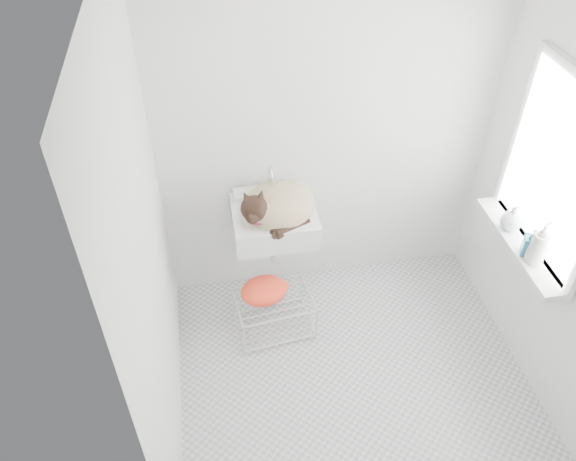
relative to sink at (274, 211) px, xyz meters
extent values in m
cube|color=silver|center=(0.39, -0.74, -0.85)|extent=(2.20, 2.00, 0.02)
cube|color=white|center=(0.39, 0.26, 0.40)|extent=(2.20, 0.02, 2.50)
cube|color=white|center=(1.49, -0.74, 0.40)|extent=(0.02, 2.00, 2.50)
cube|color=white|center=(-0.71, -0.74, 0.40)|extent=(0.02, 2.00, 2.50)
cube|color=white|center=(1.48, -0.54, 0.50)|extent=(0.01, 0.80, 1.00)
cube|color=white|center=(1.46, -0.54, 0.50)|extent=(0.04, 0.90, 1.10)
cube|color=white|center=(1.40, -0.54, -0.02)|extent=(0.16, 0.88, 0.04)
cube|color=white|center=(0.00, 0.00, 0.00)|extent=(0.53, 0.46, 0.21)
ellipsoid|color=tan|center=(0.03, -0.01, 0.03)|extent=(0.50, 0.45, 0.24)
sphere|color=black|center=(-0.15, -0.08, 0.14)|extent=(0.19, 0.19, 0.17)
torus|color=#B41544|center=(-0.13, -0.09, 0.09)|extent=(0.17, 0.16, 0.07)
cube|color=silver|center=(-0.05, -0.25, -0.70)|extent=(0.53, 0.41, 0.30)
ellipsoid|color=#FF5300|center=(-0.11, -0.22, -0.52)|extent=(0.35, 0.28, 0.13)
imported|color=silver|center=(1.39, -0.71, 0.00)|extent=(0.12, 0.12, 0.23)
imported|color=#105F6E|center=(1.39, -0.64, 0.00)|extent=(0.11, 0.11, 0.18)
imported|color=white|center=(1.39, -0.41, 0.00)|extent=(0.19, 0.19, 0.17)
camera|label=1|loc=(-0.38, -2.78, 2.26)|focal=35.32mm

